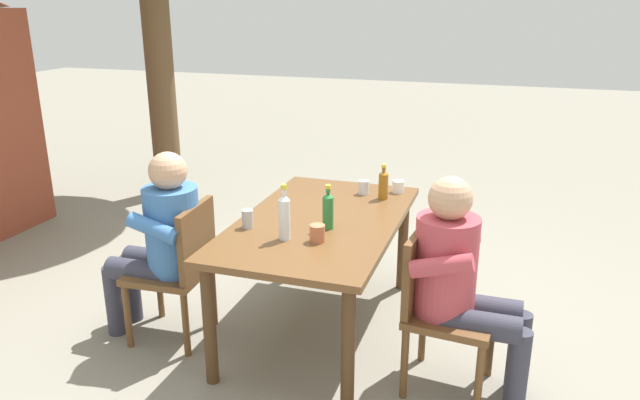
{
  "coord_description": "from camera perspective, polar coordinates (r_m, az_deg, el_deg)",
  "views": [
    {
      "loc": [
        -3.24,
        -1.06,
        2.01
      ],
      "look_at": [
        0.0,
        0.0,
        0.86
      ],
      "focal_mm": 34.01,
      "sensor_mm": 36.0,
      "label": 1
    }
  ],
  "objects": [
    {
      "name": "bottle_green",
      "position": [
        3.45,
        0.76,
        -0.93
      ],
      "size": [
        0.06,
        0.06,
        0.26
      ],
      "color": "#287A38",
      "rests_on": "dining_table"
    },
    {
      "name": "cup_steel",
      "position": [
        3.51,
        -6.82,
        -1.77
      ],
      "size": [
        0.07,
        0.07,
        0.11
      ],
      "primitive_type": "cylinder",
      "color": "#B2B7BC",
      "rests_on": "dining_table"
    },
    {
      "name": "bottle_amber",
      "position": [
        3.99,
        5.98,
        1.5
      ],
      "size": [
        0.06,
        0.06,
        0.23
      ],
      "color": "#996019",
      "rests_on": "dining_table"
    },
    {
      "name": "person_in_plaid_shirt",
      "position": [
        3.72,
        -14.66,
        -3.37
      ],
      "size": [
        0.47,
        0.61,
        1.18
      ],
      "color": "#3D70B2",
      "rests_on": "ground_plane"
    },
    {
      "name": "cup_white",
      "position": [
        4.15,
        7.37,
        1.26
      ],
      "size": [
        0.08,
        0.08,
        0.08
      ],
      "primitive_type": "cylinder",
      "color": "white",
      "rests_on": "dining_table"
    },
    {
      "name": "backpack_by_far_side",
      "position": [
        5.09,
        1.45,
        -1.91
      ],
      "size": [
        0.32,
        0.21,
        0.47
      ],
      "color": "black",
      "rests_on": "ground_plane"
    },
    {
      "name": "backpack_by_near_side",
      "position": [
        5.0,
        -0.45,
        -2.51
      ],
      "size": [
        0.29,
        0.21,
        0.44
      ],
      "color": "#47663D",
      "rests_on": "ground_plane"
    },
    {
      "name": "chair_near_left",
      "position": [
        3.27,
        10.96,
        -9.43
      ],
      "size": [
        0.48,
        0.48,
        0.87
      ],
      "color": "brown",
      "rests_on": "ground_plane"
    },
    {
      "name": "cup_terracotta",
      "position": [
        3.29,
        -0.25,
        -3.15
      ],
      "size": [
        0.08,
        0.08,
        0.1
      ],
      "primitive_type": "cylinder",
      "color": "#BC6B47",
      "rests_on": "dining_table"
    },
    {
      "name": "chair_far_left",
      "position": [
        3.73,
        -12.99,
        -5.94
      ],
      "size": [
        0.46,
        0.46,
        0.87
      ],
      "color": "brown",
      "rests_on": "ground_plane"
    },
    {
      "name": "bottle_clear",
      "position": [
        3.29,
        -3.37,
        -1.51
      ],
      "size": [
        0.06,
        0.06,
        0.31
      ],
      "color": "white",
      "rests_on": "dining_table"
    },
    {
      "name": "person_in_white_shirt",
      "position": [
        3.19,
        13.08,
        -7.06
      ],
      "size": [
        0.47,
        0.61,
        1.18
      ],
      "color": "#B7424C",
      "rests_on": "ground_plane"
    },
    {
      "name": "cup_glass",
      "position": [
        4.09,
        4.13,
        1.2
      ],
      "size": [
        0.07,
        0.07,
        0.09
      ],
      "primitive_type": "cylinder",
      "color": "silver",
      "rests_on": "dining_table"
    },
    {
      "name": "ground_plane",
      "position": [
        3.96,
        0.0,
        -11.93
      ],
      "size": [
        24.0,
        24.0,
        0.0
      ],
      "primitive_type": "plane",
      "color": "gray"
    },
    {
      "name": "dining_table",
      "position": [
        3.67,
        0.0,
        -3.11
      ],
      "size": [
        1.6,
        0.93,
        0.74
      ],
      "color": "brown",
      "rests_on": "ground_plane"
    }
  ]
}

